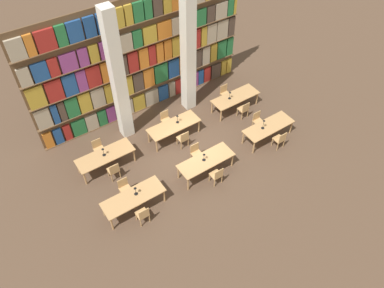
{
  "coord_description": "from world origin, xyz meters",
  "views": [
    {
      "loc": [
        -5.98,
        -8.93,
        11.92
      ],
      "look_at": [
        0.0,
        -0.12,
        0.66
      ],
      "focal_mm": 35.0,
      "sensor_mm": 36.0,
      "label": 1
    }
  ],
  "objects_px": {
    "desk_lamp_0": "(135,190)",
    "reading_table_2": "(268,127)",
    "chair_4": "(280,139)",
    "desk_lamp_4": "(177,117)",
    "chair_9": "(166,119)",
    "chair_10": "(244,109)",
    "chair_1": "(125,188)",
    "desk_lamp_5": "(230,94)",
    "pillar_left": "(118,79)",
    "chair_2": "(217,175)",
    "chair_8": "(183,138)",
    "chair_3": "(196,153)",
    "reading_table_0": "(133,198)",
    "desk_lamp_2": "(264,123)",
    "desk_lamp_3": "(103,150)",
    "desk_lamp_1": "(204,156)",
    "reading_table_1": "(206,161)",
    "reading_table_3": "(105,156)",
    "pillar_center": "(188,52)",
    "chair_6": "(114,170)",
    "chair_7": "(99,148)",
    "reading_table_5": "(235,98)",
    "reading_table_4": "(174,126)",
    "chair_0": "(143,214)",
    "chair_11": "(225,93)",
    "chair_5": "(258,120)"
  },
  "relations": [
    {
      "from": "pillar_left",
      "to": "desk_lamp_4",
      "type": "bearing_deg",
      "value": -36.65
    },
    {
      "from": "pillar_center",
      "to": "chair_10",
      "type": "height_order",
      "value": "pillar_center"
    },
    {
      "from": "reading_table_2",
      "to": "desk_lamp_2",
      "type": "xyz_separation_m",
      "value": [
        -0.31,
        0.04,
        0.4
      ]
    },
    {
      "from": "reading_table_3",
      "to": "chair_7",
      "type": "distance_m",
      "value": 0.73
    },
    {
      "from": "chair_4",
      "to": "desk_lamp_4",
      "type": "xyz_separation_m",
      "value": [
        -3.17,
        3.12,
        0.53
      ]
    },
    {
      "from": "chair_1",
      "to": "desk_lamp_4",
      "type": "relative_size",
      "value": 2.07
    },
    {
      "from": "chair_0",
      "to": "chair_1",
      "type": "height_order",
      "value": "same"
    },
    {
      "from": "pillar_left",
      "to": "chair_2",
      "type": "distance_m",
      "value": 5.44
    },
    {
      "from": "chair_2",
      "to": "chair_8",
      "type": "xyz_separation_m",
      "value": [
        0.02,
        2.42,
        0.0
      ]
    },
    {
      "from": "chair_4",
      "to": "reading_table_0",
      "type": "bearing_deg",
      "value": 173.92
    },
    {
      "from": "chair_2",
      "to": "chair_3",
      "type": "bearing_deg",
      "value": 90.0
    },
    {
      "from": "chair_2",
      "to": "chair_10",
      "type": "distance_m",
      "value": 4.14
    },
    {
      "from": "chair_5",
      "to": "chair_8",
      "type": "distance_m",
      "value": 3.5
    },
    {
      "from": "chair_0",
      "to": "reading_table_1",
      "type": "distance_m",
      "value": 3.31
    },
    {
      "from": "desk_lamp_1",
      "to": "reading_table_3",
      "type": "height_order",
      "value": "desk_lamp_1"
    },
    {
      "from": "chair_9",
      "to": "chair_10",
      "type": "bearing_deg",
      "value": 156.86
    },
    {
      "from": "chair_0",
      "to": "reading_table_3",
      "type": "bearing_deg",
      "value": 89.3
    },
    {
      "from": "pillar_left",
      "to": "reading_table_3",
      "type": "bearing_deg",
      "value": -139.99
    },
    {
      "from": "chair_1",
      "to": "desk_lamp_4",
      "type": "bearing_deg",
      "value": -153.96
    },
    {
      "from": "reading_table_5",
      "to": "reading_table_4",
      "type": "bearing_deg",
      "value": 179.94
    },
    {
      "from": "desk_lamp_2",
      "to": "chair_10",
      "type": "relative_size",
      "value": 0.55
    },
    {
      "from": "reading_table_5",
      "to": "chair_6",
      "type": "bearing_deg",
      "value": -174.51
    },
    {
      "from": "desk_lamp_0",
      "to": "reading_table_2",
      "type": "relative_size",
      "value": 0.18
    },
    {
      "from": "pillar_left",
      "to": "desk_lamp_2",
      "type": "bearing_deg",
      "value": -38.69
    },
    {
      "from": "chair_1",
      "to": "desk_lamp_5",
      "type": "xyz_separation_m",
      "value": [
        6.36,
        1.7,
        0.52
      ]
    },
    {
      "from": "desk_lamp_1",
      "to": "desk_lamp_2",
      "type": "xyz_separation_m",
      "value": [
        3.14,
        0.06,
        0.07
      ]
    },
    {
      "from": "chair_0",
      "to": "desk_lamp_5",
      "type": "height_order",
      "value": "desk_lamp_5"
    },
    {
      "from": "desk_lamp_3",
      "to": "chair_2",
      "type": "bearing_deg",
      "value": -44.67
    },
    {
      "from": "reading_table_0",
      "to": "desk_lamp_0",
      "type": "relative_size",
      "value": 5.71
    },
    {
      "from": "pillar_center",
      "to": "reading_table_0",
      "type": "xyz_separation_m",
      "value": [
        -4.97,
        -3.79,
        -2.34
      ]
    },
    {
      "from": "pillar_center",
      "to": "reading_table_2",
      "type": "height_order",
      "value": "pillar_center"
    },
    {
      "from": "desk_lamp_5",
      "to": "chair_1",
      "type": "bearing_deg",
      "value": -165.02
    },
    {
      "from": "desk_lamp_3",
      "to": "chair_8",
      "type": "relative_size",
      "value": 0.46
    },
    {
      "from": "pillar_center",
      "to": "reading_table_3",
      "type": "height_order",
      "value": "pillar_center"
    },
    {
      "from": "chair_2",
      "to": "chair_5",
      "type": "bearing_deg",
      "value": 23.51
    },
    {
      "from": "reading_table_3",
      "to": "chair_7",
      "type": "xyz_separation_m",
      "value": [
        0.0,
        0.71,
        -0.17
      ]
    },
    {
      "from": "chair_7",
      "to": "desk_lamp_4",
      "type": "height_order",
      "value": "desk_lamp_4"
    },
    {
      "from": "chair_7",
      "to": "desk_lamp_3",
      "type": "xyz_separation_m",
      "value": [
        -0.03,
        -0.7,
        0.52
      ]
    },
    {
      "from": "pillar_left",
      "to": "chair_6",
      "type": "bearing_deg",
      "value": -127.87
    },
    {
      "from": "reading_table_0",
      "to": "chair_8",
      "type": "bearing_deg",
      "value": 26.92
    },
    {
      "from": "reading_table_1",
      "to": "reading_table_3",
      "type": "xyz_separation_m",
      "value": [
        -3.2,
        2.49,
        0.0
      ]
    },
    {
      "from": "pillar_center",
      "to": "chair_6",
      "type": "height_order",
      "value": "pillar_center"
    },
    {
      "from": "reading_table_1",
      "to": "reading_table_5",
      "type": "relative_size",
      "value": 1.0
    },
    {
      "from": "reading_table_3",
      "to": "desk_lamp_3",
      "type": "distance_m",
      "value": 0.35
    },
    {
      "from": "desk_lamp_2",
      "to": "chair_9",
      "type": "xyz_separation_m",
      "value": [
        -3.03,
        3.04,
        -0.57
      ]
    },
    {
      "from": "chair_2",
      "to": "chair_9",
      "type": "relative_size",
      "value": 1.0
    },
    {
      "from": "reading_table_1",
      "to": "desk_lamp_3",
      "type": "relative_size",
      "value": 5.69
    },
    {
      "from": "chair_0",
      "to": "chair_11",
      "type": "distance_m",
      "value": 7.64
    },
    {
      "from": "pillar_left",
      "to": "chair_2",
      "type": "height_order",
      "value": "pillar_left"
    },
    {
      "from": "reading_table_4",
      "to": "chair_11",
      "type": "bearing_deg",
      "value": 11.89
    }
  ]
}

